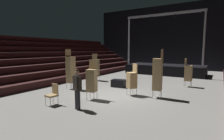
{
  "coord_description": "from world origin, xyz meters",
  "views": [
    {
      "loc": [
        4.71,
        -8.05,
        2.46
      ],
      "look_at": [
        -0.08,
        -0.33,
        1.4
      ],
      "focal_mm": 28.22,
      "sensor_mm": 36.0,
      "label": 1
    }
  ],
  "objects_px": {
    "man_with_tie": "(77,87)",
    "chair_stack_mid_centre": "(92,80)",
    "chair_stack_front_right": "(188,73)",
    "chair_stack_mid_left": "(132,80)",
    "chair_stack_front_left": "(158,74)",
    "chair_stack_rear_left": "(96,67)",
    "loose_chair_near_man": "(53,93)",
    "chair_stack_mid_right": "(71,69)",
    "equipment_road_case": "(119,83)",
    "stage_riser": "(165,68)"
  },
  "relations": [
    {
      "from": "chair_stack_mid_left",
      "to": "chair_stack_mid_right",
      "type": "bearing_deg",
      "value": 42.77
    },
    {
      "from": "chair_stack_mid_right",
      "to": "chair_stack_rear_left",
      "type": "height_order",
      "value": "chair_stack_mid_right"
    },
    {
      "from": "man_with_tie",
      "to": "loose_chair_near_man",
      "type": "bearing_deg",
      "value": 29.18
    },
    {
      "from": "man_with_tie",
      "to": "equipment_road_case",
      "type": "bearing_deg",
      "value": -56.81
    },
    {
      "from": "stage_riser",
      "to": "chair_stack_mid_left",
      "type": "height_order",
      "value": "stage_riser"
    },
    {
      "from": "chair_stack_mid_centre",
      "to": "chair_stack_rear_left",
      "type": "relative_size",
      "value": 0.92
    },
    {
      "from": "chair_stack_front_right",
      "to": "chair_stack_mid_right",
      "type": "height_order",
      "value": "chair_stack_mid_right"
    },
    {
      "from": "stage_riser",
      "to": "chair_stack_mid_centre",
      "type": "xyz_separation_m",
      "value": [
        -0.6,
        -11.13,
        0.42
      ]
    },
    {
      "from": "chair_stack_mid_left",
      "to": "equipment_road_case",
      "type": "height_order",
      "value": "chair_stack_mid_left"
    },
    {
      "from": "stage_riser",
      "to": "chair_stack_mid_left",
      "type": "distance_m",
      "value": 9.4
    },
    {
      "from": "chair_stack_rear_left",
      "to": "loose_chair_near_man",
      "type": "height_order",
      "value": "chair_stack_rear_left"
    },
    {
      "from": "chair_stack_front_left",
      "to": "equipment_road_case",
      "type": "height_order",
      "value": "chair_stack_front_left"
    },
    {
      "from": "man_with_tie",
      "to": "chair_stack_mid_centre",
      "type": "height_order",
      "value": "chair_stack_mid_centre"
    },
    {
      "from": "chair_stack_mid_centre",
      "to": "equipment_road_case",
      "type": "distance_m",
      "value": 3.36
    },
    {
      "from": "chair_stack_mid_right",
      "to": "equipment_road_case",
      "type": "height_order",
      "value": "chair_stack_mid_right"
    },
    {
      "from": "stage_riser",
      "to": "chair_stack_mid_right",
      "type": "xyz_separation_m",
      "value": [
        -3.17,
        -9.98,
        0.68
      ]
    },
    {
      "from": "man_with_tie",
      "to": "chair_stack_front_right",
      "type": "distance_m",
      "value": 7.81
    },
    {
      "from": "chair_stack_mid_right",
      "to": "loose_chair_near_man",
      "type": "height_order",
      "value": "chair_stack_mid_right"
    },
    {
      "from": "chair_stack_front_right",
      "to": "loose_chair_near_man",
      "type": "xyz_separation_m",
      "value": [
        -4.48,
        -7.27,
        -0.41
      ]
    },
    {
      "from": "loose_chair_near_man",
      "to": "stage_riser",
      "type": "bearing_deg",
      "value": -90.68
    },
    {
      "from": "man_with_tie",
      "to": "chair_stack_mid_centre",
      "type": "distance_m",
      "value": 1.53
    },
    {
      "from": "stage_riser",
      "to": "equipment_road_case",
      "type": "height_order",
      "value": "stage_riser"
    },
    {
      "from": "man_with_tie",
      "to": "chair_stack_front_left",
      "type": "distance_m",
      "value": 4.12
    },
    {
      "from": "stage_riser",
      "to": "chair_stack_front_left",
      "type": "height_order",
      "value": "stage_riser"
    },
    {
      "from": "man_with_tie",
      "to": "chair_stack_mid_right",
      "type": "distance_m",
      "value": 3.99
    },
    {
      "from": "chair_stack_front_right",
      "to": "chair_stack_mid_left",
      "type": "distance_m",
      "value": 4.5
    },
    {
      "from": "chair_stack_front_left",
      "to": "chair_stack_mid_right",
      "type": "bearing_deg",
      "value": 91.73
    },
    {
      "from": "man_with_tie",
      "to": "chair_stack_rear_left",
      "type": "bearing_deg",
      "value": -35.22
    },
    {
      "from": "stage_riser",
      "to": "chair_stack_front_right",
      "type": "bearing_deg",
      "value": -61.66
    },
    {
      "from": "chair_stack_mid_right",
      "to": "chair_stack_mid_centre",
      "type": "height_order",
      "value": "chair_stack_mid_right"
    },
    {
      "from": "chair_stack_front_right",
      "to": "equipment_road_case",
      "type": "bearing_deg",
      "value": -56.54
    },
    {
      "from": "chair_stack_rear_left",
      "to": "equipment_road_case",
      "type": "relative_size",
      "value": 2.37
    },
    {
      "from": "man_with_tie",
      "to": "stage_riser",
      "type": "bearing_deg",
      "value": -66.7
    },
    {
      "from": "stage_riser",
      "to": "chair_stack_mid_left",
      "type": "relative_size",
      "value": 4.31
    },
    {
      "from": "chair_stack_mid_right",
      "to": "chair_stack_rear_left",
      "type": "distance_m",
      "value": 3.31
    },
    {
      "from": "chair_stack_front_right",
      "to": "chair_stack_rear_left",
      "type": "distance_m",
      "value": 6.74
    },
    {
      "from": "chair_stack_front_right",
      "to": "loose_chair_near_man",
      "type": "bearing_deg",
      "value": -30.12
    },
    {
      "from": "chair_stack_front_left",
      "to": "chair_stack_rear_left",
      "type": "distance_m",
      "value": 6.23
    },
    {
      "from": "chair_stack_mid_left",
      "to": "chair_stack_mid_centre",
      "type": "xyz_separation_m",
      "value": [
        -1.33,
        -1.76,
        0.13
      ]
    },
    {
      "from": "chair_stack_front_right",
      "to": "chair_stack_mid_left",
      "type": "relative_size",
      "value": 1.1
    },
    {
      "from": "stage_riser",
      "to": "man_with_tie",
      "type": "height_order",
      "value": "stage_riser"
    },
    {
      "from": "loose_chair_near_man",
      "to": "chair_stack_rear_left",
      "type": "bearing_deg",
      "value": -64.17
    },
    {
      "from": "chair_stack_rear_left",
      "to": "loose_chair_near_man",
      "type": "xyz_separation_m",
      "value": [
        2.14,
        -6.02,
        -0.53
      ]
    },
    {
      "from": "man_with_tie",
      "to": "chair_stack_mid_left",
      "type": "relative_size",
      "value": 0.99
    },
    {
      "from": "man_with_tie",
      "to": "chair_stack_mid_right",
      "type": "xyz_separation_m",
      "value": [
        -2.98,
        2.63,
        0.29
      ]
    },
    {
      "from": "chair_stack_front_left",
      "to": "chair_stack_rear_left",
      "type": "bearing_deg",
      "value": 59.65
    },
    {
      "from": "stage_riser",
      "to": "loose_chair_near_man",
      "type": "height_order",
      "value": "stage_riser"
    },
    {
      "from": "stage_riser",
      "to": "chair_stack_mid_centre",
      "type": "relative_size",
      "value": 3.75
    },
    {
      "from": "chair_stack_rear_left",
      "to": "stage_riser",
      "type": "bearing_deg",
      "value": 50.94
    },
    {
      "from": "stage_riser",
      "to": "chair_stack_mid_centre",
      "type": "distance_m",
      "value": 11.16
    }
  ]
}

